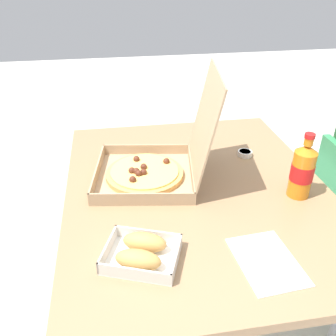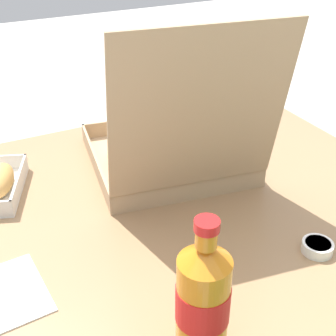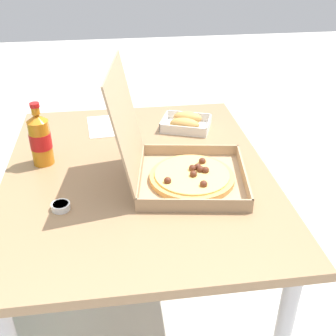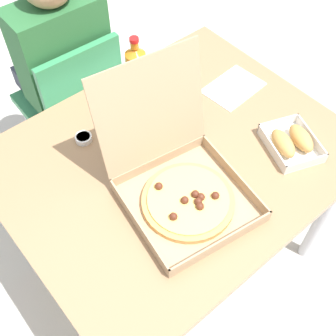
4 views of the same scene
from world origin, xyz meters
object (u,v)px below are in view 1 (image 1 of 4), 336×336
pizza_box_open (156,164)px  dipping_sauce_cup (245,153)px  cola_bottle (302,170)px  bread_side_box (142,252)px  paper_menu (267,261)px

pizza_box_open → dipping_sauce_cup: pizza_box_open is taller
pizza_box_open → cola_bottle: 0.49m
cola_bottle → bread_side_box: bearing=-68.5°
cola_bottle → dipping_sauce_cup: (-0.29, -0.08, -0.08)m
pizza_box_open → bread_side_box: bearing=-12.9°
pizza_box_open → bread_side_box: (0.40, -0.09, -0.03)m
pizza_box_open → paper_menu: pizza_box_open is taller
cola_bottle → dipping_sauce_cup: size_ratio=4.00×
pizza_box_open → cola_bottle: (0.18, 0.45, 0.04)m
pizza_box_open → cola_bottle: size_ratio=2.06×
dipping_sauce_cup → paper_menu: bearing=-14.0°
bread_side_box → paper_menu: size_ratio=1.10×
bread_side_box → cola_bottle: size_ratio=1.03×
cola_bottle → paper_menu: (0.28, -0.22, -0.09)m
paper_menu → dipping_sauce_cup: dipping_sauce_cup is taller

